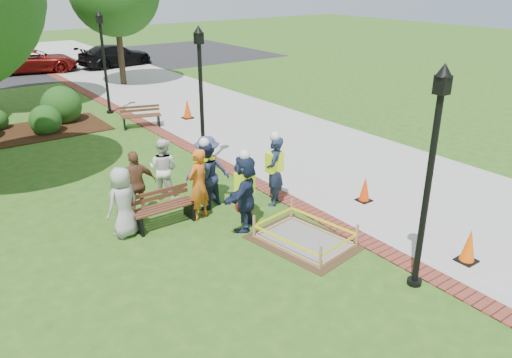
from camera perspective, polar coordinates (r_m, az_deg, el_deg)
ground at (r=11.37m, az=1.54°, el=-7.11°), size 100.00×100.00×0.00m
sidewalk at (r=21.70m, az=-4.14°, el=7.41°), size 6.00×60.00×0.02m
brick_edging at (r=20.24m, az=-11.98°, el=5.89°), size 0.50×60.00×0.03m
mulch_bed at (r=20.81m, az=-26.31°, el=4.49°), size 7.00×3.00×0.05m
parking_lot at (r=35.78m, az=-26.41°, el=11.12°), size 36.00×12.00×0.01m
wet_concrete_pad at (r=11.27m, az=5.57°, el=-6.12°), size 2.04×2.54×0.55m
bench_near at (r=12.14m, az=-10.46°, el=-4.03°), size 1.55×0.53×0.84m
bench_far at (r=20.20m, az=-12.97°, el=6.50°), size 1.60×0.94×0.82m
cone_front at (r=11.31m, az=23.15°, el=-7.10°), size 0.39×0.39×0.77m
cone_back at (r=13.43m, az=12.32°, el=-1.20°), size 0.36×0.36×0.70m
cone_far at (r=21.08m, az=-7.85°, el=7.91°), size 0.42×0.42×0.83m
toolbox at (r=12.76m, az=-1.43°, el=-3.14°), size 0.43×0.33×0.19m
lamp_near at (r=9.30m, az=19.36°, el=1.51°), size 0.28×0.28×4.26m
lamp_mid at (r=15.08m, az=-6.33°, el=10.33°), size 0.28×0.28×4.26m
lamp_far at (r=22.28m, az=-17.04°, el=13.40°), size 0.28×0.28×4.26m
shrub_c at (r=20.59m, az=-22.73°, el=4.85°), size 1.17×1.17×1.17m
shrub_d at (r=21.94m, az=-21.11°, el=6.10°), size 1.59×1.59×1.59m
casual_person_a at (r=11.64m, az=-14.96°, el=-2.60°), size 0.61×0.49×1.66m
casual_person_b at (r=12.10m, az=-6.61°, el=-0.61°), size 0.67×0.56×1.79m
casual_person_c at (r=13.38m, az=-10.52°, el=1.14°), size 0.59×0.63×1.66m
casual_person_d at (r=12.47m, az=-13.49°, el=-0.62°), size 0.57×0.39×1.70m
casual_person_e at (r=13.10m, az=-5.57°, el=1.19°), size 0.67×0.57×1.76m
hivis_worker_a at (r=11.54m, az=-1.30°, el=-1.28°), size 0.68×0.65×1.95m
hivis_worker_b at (r=12.78m, az=2.11°, el=1.17°), size 0.68×0.67×1.97m
hivis_worker_c at (r=12.65m, az=-5.82°, el=0.63°), size 0.63×0.49×1.87m
parked_car_c at (r=34.10m, az=-23.73°, el=11.10°), size 3.05×4.91×1.49m
parked_car_d at (r=34.66m, az=-15.65°, el=12.29°), size 2.76×4.93×1.52m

